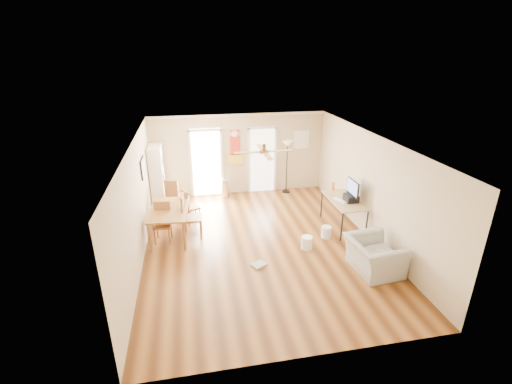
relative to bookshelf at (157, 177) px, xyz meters
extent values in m
plane|color=brown|center=(2.54, -2.89, -0.93)|extent=(7.00, 7.00, 0.00)
cube|color=red|center=(2.42, 0.59, 0.62)|extent=(0.46, 0.03, 1.10)
cube|color=white|center=(4.59, 0.58, 0.77)|extent=(0.50, 0.04, 0.60)
cube|color=black|center=(-0.18, -1.49, 0.77)|extent=(0.04, 0.66, 0.48)
cylinder|color=silver|center=(2.03, 0.28, -0.62)|extent=(0.33, 0.33, 0.60)
cube|color=white|center=(4.74, -2.41, -0.13)|extent=(0.27, 0.43, 0.02)
cube|color=black|center=(4.99, -2.50, -0.04)|extent=(0.31, 0.36, 0.18)
cylinder|color=orange|center=(4.84, -1.67, -0.02)|extent=(0.08, 0.08, 0.23)
cylinder|color=white|center=(3.59, -3.27, -0.77)|extent=(0.30, 0.30, 0.31)
cylinder|color=white|center=(4.25, -2.83, -0.78)|extent=(0.28, 0.28, 0.29)
cube|color=gray|center=(2.32, -3.78, -0.90)|extent=(0.38, 0.36, 0.04)
imported|color=#A1A19C|center=(4.69, -4.41, -0.56)|extent=(1.06, 1.19, 0.72)
camera|label=1|loc=(1.00, -10.37, 3.55)|focal=25.11mm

